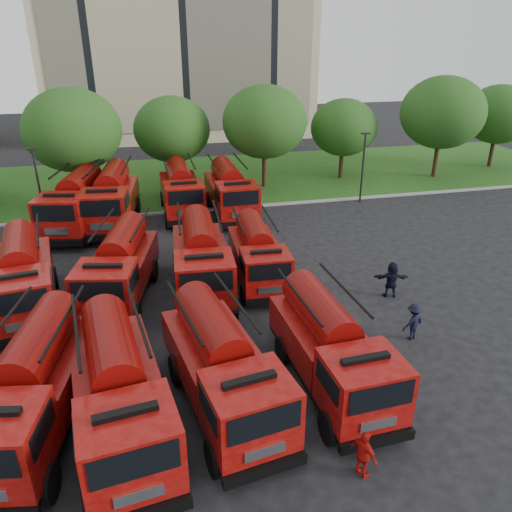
% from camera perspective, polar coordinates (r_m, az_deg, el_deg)
% --- Properties ---
extents(ground, '(140.00, 140.00, 0.00)m').
position_cam_1_polar(ground, '(19.74, 0.10, -11.70)').
color(ground, black).
rests_on(ground, ground).
extents(lawn, '(70.00, 16.00, 0.12)m').
position_cam_1_polar(lawn, '(43.26, -8.04, 8.60)').
color(lawn, '#134813').
rests_on(lawn, ground).
extents(curb, '(70.00, 0.30, 0.14)m').
position_cam_1_polar(curb, '(35.56, -6.66, 5.21)').
color(curb, gray).
rests_on(curb, ground).
extents(apartment_building, '(30.00, 14.18, 25.00)m').
position_cam_1_polar(apartment_building, '(63.73, -9.06, 24.85)').
color(apartment_building, beige).
rests_on(apartment_building, ground).
extents(tree_2, '(6.72, 6.72, 8.22)m').
position_cam_1_polar(tree_2, '(37.79, -20.24, 13.35)').
color(tree_2, '#382314').
rests_on(tree_2, ground).
extents(tree_3, '(5.88, 5.88, 7.19)m').
position_cam_1_polar(tree_3, '(40.22, -9.58, 14.08)').
color(tree_3, '#382314').
rests_on(tree_3, ground).
extents(tree_4, '(6.55, 6.55, 8.01)m').
position_cam_1_polar(tree_4, '(39.76, 0.99, 15.07)').
color(tree_4, '#382314').
rests_on(tree_4, ground).
extents(tree_5, '(5.46, 5.46, 6.68)m').
position_cam_1_polar(tree_5, '(43.07, 9.99, 14.26)').
color(tree_5, '#382314').
rests_on(tree_5, ground).
extents(tree_6, '(6.89, 6.89, 8.42)m').
position_cam_1_polar(tree_6, '(45.35, 20.56, 15.10)').
color(tree_6, '#382314').
rests_on(tree_6, ground).
extents(tree_7, '(6.05, 6.05, 7.39)m').
position_cam_1_polar(tree_7, '(51.13, 26.01, 14.34)').
color(tree_7, '#382314').
rests_on(tree_7, ground).
extents(lamp_post_0, '(0.60, 0.25, 5.11)m').
position_cam_1_polar(lamp_post_0, '(34.44, -23.62, 7.63)').
color(lamp_post_0, black).
rests_on(lamp_post_0, ground).
extents(lamp_post_1, '(0.60, 0.25, 5.11)m').
position_cam_1_polar(lamp_post_1, '(37.34, 12.14, 10.29)').
color(lamp_post_1, black).
rests_on(lamp_post_1, ground).
extents(fire_truck_0, '(3.77, 7.58, 3.30)m').
position_cam_1_polar(fire_truck_0, '(17.19, -24.28, -13.57)').
color(fire_truck_0, black).
rests_on(fire_truck_0, ground).
extents(fire_truck_1, '(3.50, 7.62, 3.35)m').
position_cam_1_polar(fire_truck_1, '(16.14, -15.42, -14.68)').
color(fire_truck_1, black).
rests_on(fire_truck_1, ground).
extents(fire_truck_2, '(3.56, 7.43, 3.24)m').
position_cam_1_polar(fire_truck_2, '(16.68, -3.87, -12.46)').
color(fire_truck_2, black).
rests_on(fire_truck_2, ground).
extents(fire_truck_3, '(2.85, 7.06, 3.16)m').
position_cam_1_polar(fire_truck_3, '(17.77, 8.56, -10.31)').
color(fire_truck_3, black).
rests_on(fire_truck_3, ground).
extents(fire_truck_4, '(3.60, 7.59, 3.32)m').
position_cam_1_polar(fire_truck_4, '(24.36, -25.14, -2.23)').
color(fire_truck_4, black).
rests_on(fire_truck_4, ground).
extents(fire_truck_5, '(3.94, 7.50, 3.25)m').
position_cam_1_polar(fire_truck_5, '(23.97, -15.34, -1.19)').
color(fire_truck_5, black).
rests_on(fire_truck_5, ground).
extents(fire_truck_6, '(3.09, 7.51, 3.35)m').
position_cam_1_polar(fire_truck_6, '(23.94, -6.27, -0.32)').
color(fire_truck_6, black).
rests_on(fire_truck_6, ground).
extents(fire_truck_7, '(2.62, 6.51, 2.91)m').
position_cam_1_polar(fire_truck_7, '(24.84, 0.16, 0.22)').
color(fire_truck_7, black).
rests_on(fire_truck_7, ground).
extents(fire_truck_8, '(4.28, 8.22, 3.56)m').
position_cam_1_polar(fire_truck_8, '(33.41, -19.84, 5.77)').
color(fire_truck_8, black).
rests_on(fire_truck_8, ground).
extents(fire_truck_9, '(3.68, 8.21, 3.61)m').
position_cam_1_polar(fire_truck_9, '(33.46, -16.22, 6.33)').
color(fire_truck_9, black).
rests_on(fire_truck_9, ground).
extents(fire_truck_10, '(2.71, 7.30, 3.32)m').
position_cam_1_polar(fire_truck_10, '(34.77, -8.56, 7.44)').
color(fire_truck_10, black).
rests_on(fire_truck_10, ground).
extents(fire_truck_11, '(2.77, 7.45, 3.39)m').
position_cam_1_polar(fire_truck_11, '(34.17, -2.96, 7.44)').
color(fire_truck_11, black).
rests_on(fire_truck_11, ground).
extents(firefighter_2, '(0.85, 1.06, 1.57)m').
position_cam_1_polar(firefighter_2, '(15.88, 11.98, -23.33)').
color(firefighter_2, '#B5110D').
rests_on(firefighter_2, ground).
extents(firefighter_3, '(1.15, 0.84, 1.60)m').
position_cam_1_polar(firefighter_3, '(21.88, 17.26, -8.96)').
color(firefighter_3, black).
rests_on(firefighter_3, ground).
extents(firefighter_4, '(0.89, 0.78, 1.52)m').
position_cam_1_polar(firefighter_4, '(23.19, -16.25, -6.81)').
color(firefighter_4, black).
rests_on(firefighter_4, ground).
extents(firefighter_5, '(1.76, 1.09, 1.76)m').
position_cam_1_polar(firefighter_5, '(24.86, 15.00, -4.43)').
color(firefighter_5, black).
rests_on(firefighter_5, ground).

